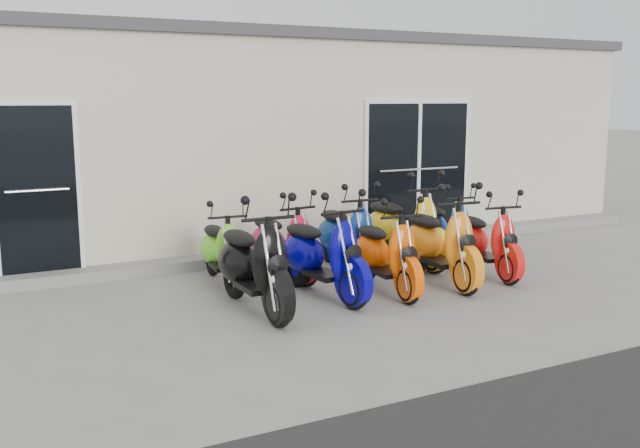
# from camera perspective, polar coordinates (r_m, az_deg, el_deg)

# --- Properties ---
(ground) EXTENTS (80.00, 80.00, 0.00)m
(ground) POSITION_cam_1_polar(r_m,az_deg,el_deg) (8.76, 1.82, -5.45)
(ground) COLOR gray
(ground) RESTS_ON ground
(building) EXTENTS (14.00, 6.00, 3.20)m
(building) POSITION_cam_1_polar(r_m,az_deg,el_deg) (13.24, -9.28, 6.74)
(building) COLOR beige
(building) RESTS_ON ground
(roof_cap) EXTENTS (14.20, 6.20, 0.16)m
(roof_cap) POSITION_cam_1_polar(r_m,az_deg,el_deg) (13.25, -9.49, 14.01)
(roof_cap) COLOR #3F3F42
(roof_cap) RESTS_ON building
(front_step) EXTENTS (14.00, 0.40, 0.15)m
(front_step) POSITION_cam_1_polar(r_m,az_deg,el_deg) (10.50, -3.58, -2.42)
(front_step) COLOR gray
(front_step) RESTS_ON ground
(door_left) EXTENTS (1.07, 0.08, 2.22)m
(door_left) POSITION_cam_1_polar(r_m,az_deg,el_deg) (9.63, -21.74, 2.90)
(door_left) COLOR black
(door_left) RESTS_ON front_step
(door_right) EXTENTS (2.02, 0.08, 2.22)m
(door_right) POSITION_cam_1_polar(r_m,az_deg,el_deg) (11.72, 7.80, 4.69)
(door_right) COLOR black
(door_right) RESTS_ON front_step
(scooter_front_black) EXTENTS (0.70, 1.87, 1.38)m
(scooter_front_black) POSITION_cam_1_polar(r_m,az_deg,el_deg) (7.84, -5.38, -2.16)
(scooter_front_black) COLOR black
(scooter_front_black) RESTS_ON ground
(scooter_front_blue) EXTENTS (0.87, 1.87, 1.33)m
(scooter_front_blue) POSITION_cam_1_polar(r_m,az_deg,el_deg) (8.37, 0.15, -1.47)
(scooter_front_blue) COLOR #060286
(scooter_front_blue) RESTS_ON ground
(scooter_front_orange_a) EXTENTS (0.75, 1.71, 1.23)m
(scooter_front_orange_a) POSITION_cam_1_polar(r_m,az_deg,el_deg) (8.63, 5.27, -1.51)
(scooter_front_orange_a) COLOR #FF5403
(scooter_front_orange_a) RESTS_ON ground
(scooter_front_orange_b) EXTENTS (0.84, 1.88, 1.35)m
(scooter_front_orange_b) POSITION_cam_1_polar(r_m,az_deg,el_deg) (9.13, 9.57, -0.61)
(scooter_front_orange_b) COLOR orange
(scooter_front_orange_b) RESTS_ON ground
(scooter_front_red) EXTENTS (0.81, 1.69, 1.20)m
(scooter_front_red) POSITION_cam_1_polar(r_m,az_deg,el_deg) (9.69, 13.16, -0.56)
(scooter_front_red) COLOR red
(scooter_front_red) RESTS_ON ground
(scooter_back_green) EXTENTS (0.70, 1.59, 1.14)m
(scooter_back_green) POSITION_cam_1_polar(r_m,az_deg,el_deg) (9.06, -7.93, -1.30)
(scooter_back_green) COLOR #72E72C
(scooter_back_green) RESTS_ON ground
(scooter_back_red) EXTENTS (0.81, 1.70, 1.20)m
(scooter_back_red) POSITION_cam_1_polar(r_m,az_deg,el_deg) (9.32, -3.04, -0.70)
(scooter_back_red) COLOR red
(scooter_back_red) RESTS_ON ground
(scooter_back_blue) EXTENTS (0.69, 1.73, 1.26)m
(scooter_back_blue) POSITION_cam_1_polar(r_m,az_deg,el_deg) (9.70, 2.14, -0.09)
(scooter_back_blue) COLOR navy
(scooter_back_blue) RESTS_ON ground
(scooter_back_yellow) EXTENTS (0.86, 1.93, 1.38)m
(scooter_back_yellow) POSITION_cam_1_polar(r_m,az_deg,el_deg) (10.08, 6.74, 0.58)
(scooter_back_yellow) COLOR yellow
(scooter_back_yellow) RESTS_ON ground
(scooter_back_extra) EXTENTS (0.70, 1.59, 1.14)m
(scooter_back_extra) POSITION_cam_1_polar(r_m,az_deg,el_deg) (10.73, 10.00, 0.42)
(scooter_back_extra) COLOR navy
(scooter_back_extra) RESTS_ON ground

